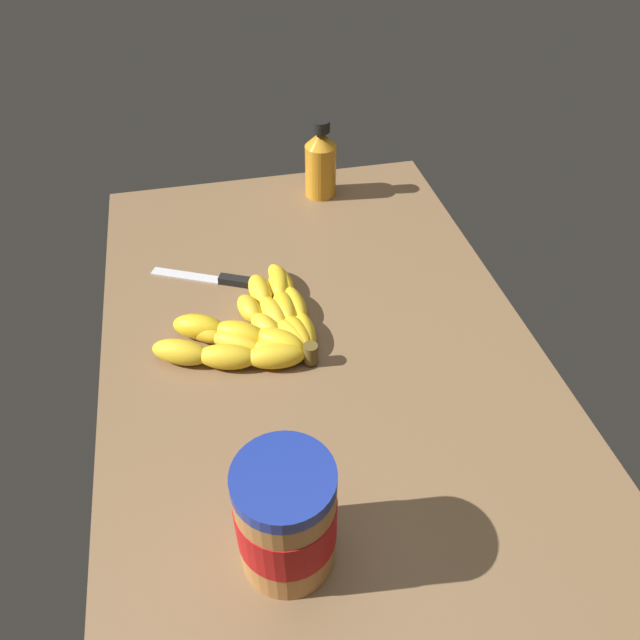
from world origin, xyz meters
The scene contains 5 objects.
ground_plane centered at (0.00, 0.00, -2.15)cm, with size 96.85×60.53×4.29cm, color brown.
banana_bunch centered at (-3.75, -8.00, 1.65)cm, with size 22.72×23.37×3.64cm.
peanut_butter_jar centered at (29.39, -9.92, 7.23)cm, with size 9.90×9.90×14.53cm.
honey_bottle centered at (-39.89, 8.96, 6.63)cm, with size 5.74×5.74×14.56cm.
butter_knife centered at (-17.66, -12.84, 0.47)cm, with size 9.45×17.34×1.20cm.
Camera 1 is at (60.08, -13.39, 61.33)cm, focal length 34.50 mm.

